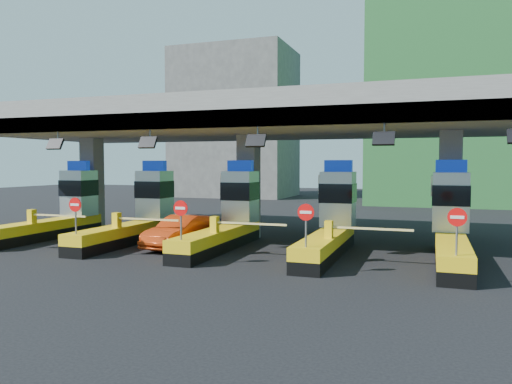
% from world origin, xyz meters
% --- Properties ---
extents(ground, '(120.00, 120.00, 0.00)m').
position_xyz_m(ground, '(0.00, 0.00, 0.00)').
color(ground, black).
rests_on(ground, ground).
extents(toll_canopy, '(28.00, 12.09, 7.00)m').
position_xyz_m(toll_canopy, '(0.00, 2.87, 6.13)').
color(toll_canopy, slate).
rests_on(toll_canopy, ground).
extents(toll_lane_far_left, '(4.43, 8.00, 4.16)m').
position_xyz_m(toll_lane_far_left, '(-10.00, 0.28, 1.40)').
color(toll_lane_far_left, black).
rests_on(toll_lane_far_left, ground).
extents(toll_lane_left, '(4.43, 8.00, 4.16)m').
position_xyz_m(toll_lane_left, '(-5.00, 0.28, 1.40)').
color(toll_lane_left, black).
rests_on(toll_lane_left, ground).
extents(toll_lane_center, '(4.43, 8.00, 4.16)m').
position_xyz_m(toll_lane_center, '(0.00, 0.28, 1.40)').
color(toll_lane_center, black).
rests_on(toll_lane_center, ground).
extents(toll_lane_right, '(4.43, 8.00, 4.16)m').
position_xyz_m(toll_lane_right, '(5.00, 0.28, 1.40)').
color(toll_lane_right, black).
rests_on(toll_lane_right, ground).
extents(toll_lane_far_right, '(4.43, 8.00, 4.16)m').
position_xyz_m(toll_lane_far_right, '(10.00, 0.28, 1.40)').
color(toll_lane_far_right, black).
rests_on(toll_lane_far_right, ground).
extents(bg_building_scaffold, '(18.00, 12.00, 28.00)m').
position_xyz_m(bg_building_scaffold, '(12.00, 32.00, 14.00)').
color(bg_building_scaffold, '#1E5926').
rests_on(bg_building_scaffold, ground).
extents(bg_building_concrete, '(14.00, 10.00, 18.00)m').
position_xyz_m(bg_building_concrete, '(-14.00, 36.00, 9.00)').
color(bg_building_concrete, '#4C4C49').
rests_on(bg_building_concrete, ground).
extents(van, '(2.91, 4.83, 1.54)m').
position_xyz_m(van, '(-2.26, 0.21, 0.77)').
color(van, black).
rests_on(van, ground).
extents(red_car, '(2.12, 4.75, 1.51)m').
position_xyz_m(red_car, '(-1.94, -0.87, 0.76)').
color(red_car, '#B6320E').
rests_on(red_car, ground).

